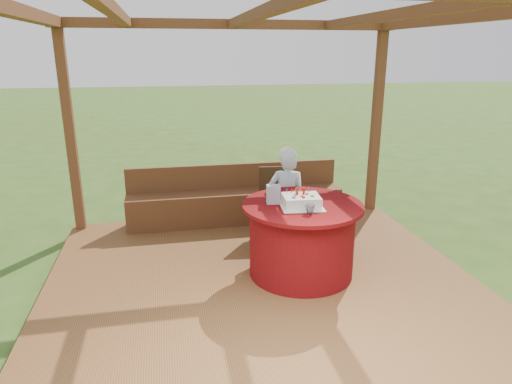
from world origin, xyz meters
TOP-DOWN VIEW (x-y plane):
  - ground at (0.00, 0.00)m, footprint 60.00×60.00m
  - deck at (0.00, 0.00)m, footprint 4.50×4.00m
  - pergola at (0.00, 0.00)m, footprint 4.50×4.00m
  - bench at (0.00, 1.72)m, footprint 3.00×0.42m
  - table at (0.45, 0.00)m, footprint 1.27×1.27m
  - chair at (0.46, 1.16)m, footprint 0.48×0.48m
  - elderly_woman at (0.48, 0.73)m, footprint 0.50×0.40m
  - birthday_cake at (0.41, -0.06)m, footprint 0.46×0.46m
  - gift_bag at (0.15, 0.08)m, footprint 0.15×0.10m
  - drinking_glass at (0.43, -0.30)m, footprint 0.11×0.11m

SIDE VIEW (x-z plane):
  - ground at x=0.00m, z-range 0.00..0.00m
  - deck at x=0.00m, z-range 0.00..0.12m
  - bench at x=0.00m, z-range -0.02..0.79m
  - table at x=0.45m, z-range 0.13..0.92m
  - chair at x=0.46m, z-range 0.17..1.06m
  - elderly_woman at x=0.48m, z-range 0.13..1.38m
  - drinking_glass at x=0.43m, z-range 0.92..1.00m
  - birthday_cake at x=0.41m, z-range 0.88..1.07m
  - gift_bag at x=0.15m, z-range 0.92..1.12m
  - pergola at x=0.00m, z-range 1.05..3.77m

